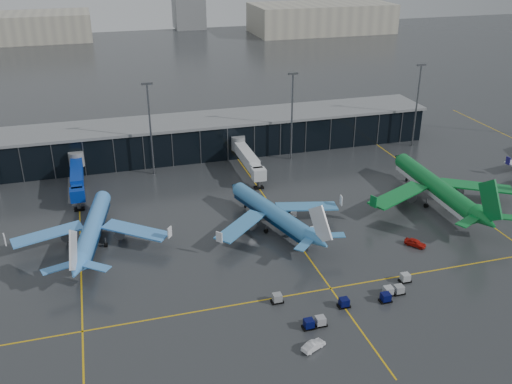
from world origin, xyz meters
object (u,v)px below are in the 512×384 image
object	(u,v)px
baggage_carts	(355,300)
mobile_airstair	(311,234)
airliner_arkefly	(91,218)
airliner_aer_lingus	(436,176)
service_van_red	(415,243)
service_van_white	(313,345)
airliner_klm_near	(271,203)

from	to	relation	value
baggage_carts	mobile_airstair	size ratio (longest dim) A/B	8.06
airliner_arkefly	airliner_aer_lingus	bearing A→B (deg)	9.03
service_van_red	service_van_white	bearing A→B (deg)	-179.18
airliner_arkefly	mobile_airstair	world-z (taller)	airliner_arkefly
airliner_arkefly	service_van_red	distance (m)	68.85
baggage_carts	service_van_red	distance (m)	26.19
airliner_arkefly	airliner_aer_lingus	size ratio (longest dim) A/B	0.86
mobile_airstair	service_van_white	distance (m)	36.69
airliner_klm_near	mobile_airstair	xyz separation A→B (m)	(6.84, -7.29, -5.14)
airliner_aer_lingus	service_van_red	bearing A→B (deg)	-129.11
airliner_arkefly	service_van_white	xyz separation A→B (m)	(32.62, -45.15, -5.33)
airliner_aer_lingus	service_van_red	xyz separation A→B (m)	(-15.44, -17.82, -6.24)
baggage_carts	service_van_red	xyz separation A→B (m)	(21.27, 15.29, 0.02)
airliner_klm_near	baggage_carts	bearing A→B (deg)	-96.53
airliner_arkefly	mobile_airstair	size ratio (longest dim) A/B	11.41
airliner_aer_lingus	baggage_carts	world-z (taller)	airliner_aer_lingus
baggage_carts	service_van_white	bearing A→B (deg)	-141.24
airliner_klm_near	airliner_aer_lingus	world-z (taller)	airliner_aer_lingus
airliner_klm_near	mobile_airstair	bearing A→B (deg)	-63.04
airliner_aer_lingus	airliner_klm_near	bearing A→B (deg)	-177.08
mobile_airstair	airliner_klm_near	bearing A→B (deg)	133.18
airliner_klm_near	baggage_carts	world-z (taller)	airliner_klm_near
airliner_klm_near	service_van_white	xyz separation A→B (m)	(-6.12, -41.61, -5.20)
airliner_arkefly	airliner_klm_near	distance (m)	38.90
airliner_arkefly	airliner_klm_near	bearing A→B (deg)	5.72
airliner_aer_lingus	service_van_red	distance (m)	24.39
airliner_klm_near	baggage_carts	xyz separation A→B (m)	(5.50, -32.28, -5.15)
airliner_klm_near	service_van_red	distance (m)	32.12
service_van_red	service_van_white	xyz separation A→B (m)	(-32.89, -24.63, -0.07)
airliner_arkefly	service_van_white	size ratio (longest dim) A/B	9.15
service_van_red	mobile_airstair	bearing A→B (deg)	118.05
airliner_klm_near	mobile_airstair	size ratio (longest dim) A/B	11.16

